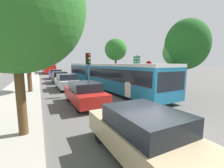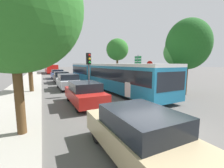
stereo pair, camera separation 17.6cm
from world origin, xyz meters
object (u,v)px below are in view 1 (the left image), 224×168
Objects in this scene: traffic_light at (88,65)px; tree_left_near at (13,5)px; queued_car_tan at (143,134)px; white_van at (158,81)px; tree_right_mid at (116,50)px; city_bus_rear at (48,68)px; no_entry_sign at (149,71)px; direction_sign_post at (137,63)px; tree_right_near at (185,46)px; tree_left_mid at (26,41)px; queued_car_silver at (67,81)px; queued_car_black at (59,77)px; articulated_bus at (104,74)px; queued_car_red at (85,93)px; queued_car_blue at (56,74)px.

tree_left_near is at bearing -49.93° from traffic_light.
white_van is (5.62, 5.48, 0.53)m from queued_car_tan.
tree_right_mid reaches higher than traffic_light.
city_bus_rear is 2.10× the size of white_van.
no_entry_sign is at bearing 28.11° from tree_left_near.
direction_sign_post is at bearing 103.21° from traffic_light.
city_bus_rear is 1.84× the size of tree_right_near.
tree_left_mid is (-10.07, 3.72, 2.55)m from no_entry_sign.
traffic_light is 0.50× the size of tree_left_mid.
white_van is 3.85m from tree_right_near.
queued_car_silver is 0.69× the size of tree_right_mid.
no_entry_sign is at bearing -146.53° from queued_car_black.
tree_right_near is at bearing -147.34° from queued_car_black.
queued_car_tan is 0.61× the size of tree_left_near.
tree_right_mid reaches higher than direction_sign_post.
articulated_bus is 7.43m from queued_car_black.
articulated_bus reaches higher than queued_car_tan.
city_bus_rear is at bearing -97.76° from white_van.
direction_sign_post is at bearing -129.46° from white_van.
queued_car_black is at bearing -145.37° from no_entry_sign.
articulated_bus is 6.80m from queued_car_red.
queued_car_black is 10.29m from direction_sign_post.
articulated_bus is 5.12× the size of traffic_light.
tree_right_mid reaches higher than queued_car_black.
queued_car_silver is at bearing -178.79° from traffic_light.
tree_left_near reaches higher than queued_car_tan.
tree_right_near is (7.20, -2.98, 1.49)m from traffic_light.
articulated_bus is at bearing -103.77° from queued_car_silver.
queued_car_red is at bearing 178.96° from queued_car_silver.
queued_car_black is at bearing -1.14° from queued_car_tan.
no_entry_sign is at bearing -41.41° from queued_car_tan.
no_entry_sign is (5.70, -0.42, -0.62)m from traffic_light.
queued_car_tan is at bearing 178.86° from queued_car_black.
tree_right_near is 0.95× the size of tree_right_mid.
queued_car_red is 5.60m from white_van.
queued_car_silver is 11.25m from tree_right_near.
tree_left_mid reaches higher than queued_car_silver.
tree_right_near is 12.71m from tree_right_mid.
queued_car_blue is at bearing 74.56° from tree_left_mid.
traffic_light is at bearing 53.85° from tree_left_near.
articulated_bus reaches higher than queued_car_silver.
no_entry_sign is (6.76, -4.38, 1.10)m from queued_car_silver.
articulated_bus reaches higher than city_bus_rear.
direction_sign_post is 14.85m from tree_left_near.
tree_left_mid reaches higher than articulated_bus.
tree_right_mid reaches higher than tree_right_near.
queued_car_tan is 0.67× the size of tree_right_near.
articulated_bus is 4.06× the size of queued_car_black.
direction_sign_post is (7.21, 3.67, 0.07)m from traffic_light.
tree_right_near is (8.26, -6.93, 3.22)m from queued_car_silver.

